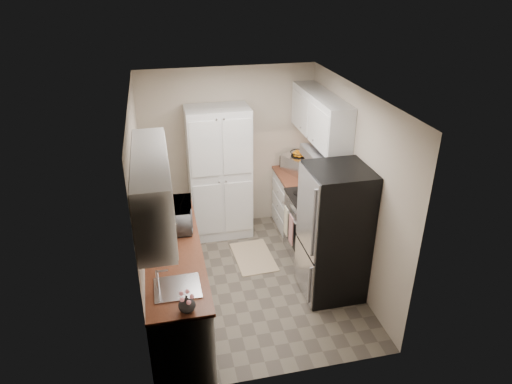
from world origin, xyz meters
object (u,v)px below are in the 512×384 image
refrigerator (334,233)px  electric_range (314,226)px  microwave (176,216)px  wine_bottle (162,201)px  toaster_oven (298,164)px  pantry_cabinet (219,173)px

refrigerator → electric_range: bearing=87.5°
microwave → electric_range: bearing=-75.9°
refrigerator → wine_bottle: refrigerator is taller
toaster_oven → wine_bottle: bearing=177.1°
electric_range → microwave: microwave is taller
toaster_oven → pantry_cabinet: bearing=155.3°
pantry_cabinet → electric_range: bearing=-38.2°
refrigerator → toaster_oven: (0.07, 1.72, 0.20)m
electric_range → wine_bottle: wine_bottle is taller
microwave → wine_bottle: 0.47m
microwave → toaster_oven: microwave is taller
pantry_cabinet → toaster_oven: size_ratio=4.60×
pantry_cabinet → wine_bottle: pantry_cabinet is taller
microwave → toaster_oven: (1.92, 1.26, -0.03)m
pantry_cabinet → toaster_oven: bearing=-0.4°
electric_range → microwave: 2.01m
refrigerator → microwave: 1.92m
wine_bottle → toaster_oven: 2.23m
electric_range → wine_bottle: bearing=177.2°
wine_bottle → toaster_oven: bearing=21.4°
pantry_cabinet → electric_range: 1.58m
refrigerator → microwave: (-1.85, 0.45, 0.22)m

